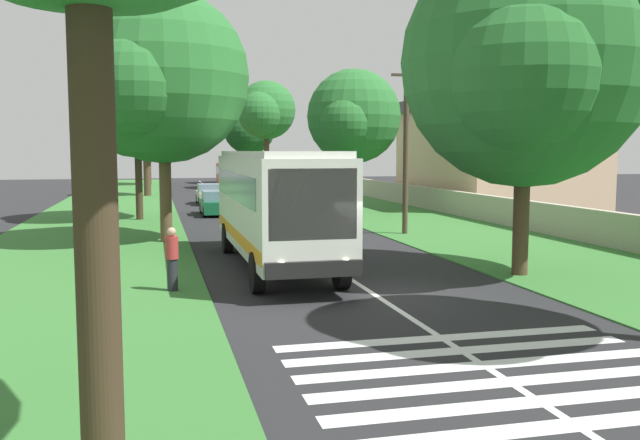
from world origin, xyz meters
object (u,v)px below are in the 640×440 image
at_px(roadside_tree_left_2, 145,123).
at_px(roadside_building, 494,151).
at_px(trailing_car_2, 246,188).
at_px(roadside_tree_right_2, 351,119).
at_px(roadside_tree_right_0, 264,112).
at_px(coach_bus, 274,201).
at_px(trailing_minibus_0, 230,174).
at_px(roadside_tree_left_1, 159,81).
at_px(pedestrian, 172,258).
at_px(roadside_tree_left_0, 134,103).
at_px(roadside_tree_right_3, 520,68).
at_px(trailing_car_1, 210,195).
at_px(roadside_tree_left_4, 146,120).
at_px(roadside_tree_right_4, 248,130).
at_px(utility_pole, 406,145).
at_px(trailing_car_0, 217,204).

height_order(roadside_tree_left_2, roadside_building, roadside_tree_left_2).
distance_m(trailing_car_2, roadside_tree_right_2, 17.43).
xyz_separation_m(roadside_tree_right_0, roadside_building, (-24.64, -12.09, -3.85)).
xyz_separation_m(coach_bus, trailing_minibus_0, (45.19, -3.46, -0.60)).
distance_m(roadside_tree_left_1, pedestrian, 11.78).
distance_m(roadside_tree_left_1, roadside_tree_left_2, 30.16).
bearing_deg(roadside_tree_left_0, roadside_tree_right_3, -150.32).
xyz_separation_m(trailing_car_2, roadside_tree_right_0, (11.33, -3.41, 6.91)).
bearing_deg(roadside_tree_left_2, trailing_car_2, -105.17).
xyz_separation_m(trailing_car_1, roadside_tree_right_0, (19.12, -6.98, 6.91)).
height_order(roadside_tree_left_1, roadside_tree_left_2, roadside_tree_left_1).
height_order(trailing_minibus_0, roadside_tree_left_4, roadside_tree_left_4).
height_order(trailing_car_1, roadside_tree_right_2, roadside_tree_right_2).
relative_size(roadside_tree_right_4, roadside_building, 0.65).
height_order(trailing_car_1, roadside_tree_left_0, roadside_tree_left_0).
distance_m(trailing_car_1, roadside_tree_left_2, 12.19).
bearing_deg(trailing_car_2, pedestrian, 169.65).
distance_m(roadside_tree_left_0, roadside_building, 24.49).
relative_size(roadside_tree_left_4, roadside_tree_right_4, 1.13).
distance_m(roadside_tree_left_4, roadside_building, 41.60).
relative_size(roadside_tree_right_0, roadside_building, 0.74).
bearing_deg(roadside_tree_right_2, trailing_car_2, 15.27).
bearing_deg(roadside_tree_right_2, pedestrian, 152.84).
bearing_deg(roadside_building, utility_pole, 140.44).
relative_size(trailing_car_0, roadside_tree_right_3, 0.43).
bearing_deg(pedestrian, roadside_building, -41.97).
bearing_deg(trailing_car_1, trailing_car_2, -24.66).
bearing_deg(roadside_tree_right_2, roadside_tree_left_0, 99.34).
relative_size(roadside_tree_left_0, roadside_tree_left_4, 0.91).
relative_size(roadside_tree_left_1, roadside_building, 0.71).
xyz_separation_m(roadside_tree_left_4, roadside_tree_right_2, (-36.92, -12.44, -1.45)).
xyz_separation_m(trailing_car_0, trailing_car_2, (16.29, -3.86, 0.00)).
bearing_deg(roadside_tree_left_1, trailing_car_2, -14.25).
bearing_deg(roadside_tree_right_3, trailing_car_2, 4.60).
height_order(trailing_car_1, roadside_building, roadside_building).
xyz_separation_m(roadside_tree_left_4, pedestrian, (-59.14, -1.05, -6.23)).
relative_size(roadside_tree_left_2, roadside_tree_right_4, 0.93).
height_order(trailing_car_2, roadside_tree_left_2, roadside_tree_left_2).
distance_m(roadside_tree_left_2, roadside_building, 28.28).
bearing_deg(utility_pole, trailing_minibus_0, 5.64).
xyz_separation_m(roadside_tree_left_4, roadside_tree_right_3, (-59.08, -11.12, -0.99)).
bearing_deg(trailing_car_0, pedestrian, 171.90).
distance_m(trailing_car_1, roadside_building, 20.09).
height_order(roadside_tree_left_1, pedestrian, roadside_tree_left_1).
xyz_separation_m(trailing_car_0, roadside_tree_left_1, (-11.67, 3.24, 5.86)).
bearing_deg(roadside_tree_left_2, roadside_tree_right_2, -145.77).
height_order(trailing_car_1, roadside_tree_right_0, roadside_tree_right_0).
xyz_separation_m(roadside_tree_left_1, roadside_tree_right_0, (39.29, -10.51, 1.05)).
relative_size(coach_bus, roadside_tree_right_3, 1.13).
relative_size(trailing_car_2, roadside_tree_right_0, 0.40).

